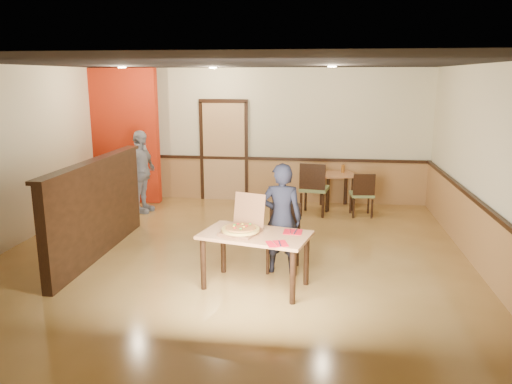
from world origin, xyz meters
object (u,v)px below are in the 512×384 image
main_table (255,242)px  side_table (337,182)px  side_chair_left (314,187)px  diner (282,219)px  condiment (343,169)px  passerby (141,172)px  pizza_box (242,228)px  diner_chair (284,234)px  side_chair_right (362,193)px

main_table → side_table: bearing=88.2°
side_chair_left → main_table: bearing=89.1°
diner → condiment: 3.79m
side_chair_left → side_table: 0.78m
main_table → side_chair_left: bearing=92.8°
side_chair_left → passerby: 3.37m
passerby → condiment: size_ratio=9.97×
pizza_box → condiment: (1.40, 4.17, 0.03)m
diner_chair → diner: diner is taller
diner_chair → diner: 0.30m
side_chair_left → passerby: (-3.36, -0.21, 0.24)m
condiment → side_chair_left: bearing=-128.6°
pizza_box → diner_chair: bearing=71.5°
main_table → passerby: size_ratio=0.91×
side_table → pizza_box: pizza_box is taller
main_table → passerby: (-2.70, 3.29, 0.20)m
side_table → pizza_box: bearing=-107.6°
diner_chair → side_chair_left: 2.84m
passerby → condiment: passerby is taller
side_chair_left → side_chair_right: 0.93m
passerby → pizza_box: 4.11m
main_table → pizza_box: bearing=-178.9°
side_chair_left → side_chair_right: bearing=-169.4°
main_table → condiment: size_ratio=9.07×
diner_chair → pizza_box: 0.85m
passerby → diner_chair: bearing=-119.8°
main_table → side_chair_right: (1.58, 3.51, -0.14)m
side_chair_left → passerby: size_ratio=0.64×
diner_chair → side_chair_right: (1.28, 2.82, -0.03)m
diner_chair → pizza_box: size_ratio=1.49×
diner → condiment: (0.95, 3.67, 0.04)m
diner_chair → condiment: (0.93, 3.52, 0.30)m
side_chair_right → passerby: bearing=-3.5°
side_chair_right → diner: (-1.30, -2.97, 0.29)m
side_chair_right → side_table: size_ratio=1.06×
side_chair_right → diner: bearing=60.0°
side_chair_right → passerby: passerby is taller
main_table → passerby: 4.26m
pizza_box → condiment: bearing=89.4°
diner_chair → passerby: bearing=141.1°
side_chair_right → passerby: size_ratio=0.53×
side_table → passerby: passerby is taller
diner_chair → pizza_box: bearing=-124.4°
side_table → diner: diner is taller
main_table → diner_chair: diner_chair is taller
side_chair_left → pizza_box: size_ratio=1.69×
side_chair_left → diner: 2.99m
main_table → passerby: bearing=142.9°
main_table → condiment: bearing=87.2°
main_table → side_table: 4.27m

